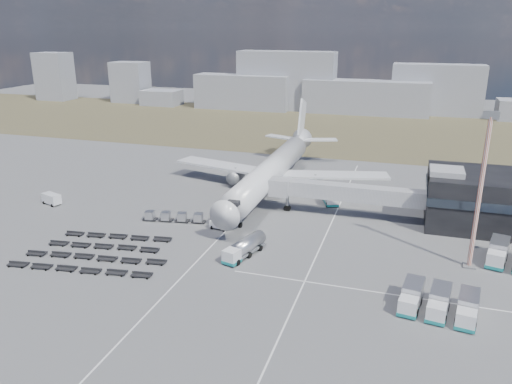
% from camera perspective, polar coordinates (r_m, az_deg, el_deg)
% --- Properties ---
extents(ground, '(420.00, 420.00, 0.00)m').
position_cam_1_polar(ground, '(86.42, -3.76, -6.22)').
color(ground, '#565659').
rests_on(ground, ground).
extents(grass_strip, '(420.00, 90.00, 0.01)m').
position_cam_1_polar(grass_strip, '(188.81, 8.40, 7.23)').
color(grass_strip, '#463E2A').
rests_on(grass_strip, ground).
extents(lane_markings, '(47.12, 110.00, 0.01)m').
position_cam_1_polar(lane_markings, '(86.29, 3.06, -6.24)').
color(lane_markings, silver).
rests_on(lane_markings, ground).
extents(terminal, '(30.40, 16.40, 11.00)m').
position_cam_1_polar(terminal, '(103.52, 27.08, -0.94)').
color(terminal, black).
rests_on(terminal, ground).
extents(jet_bridge, '(30.30, 3.80, 7.05)m').
position_cam_1_polar(jet_bridge, '(99.33, 9.07, 0.04)').
color(jet_bridge, '#939399').
rests_on(jet_bridge, ground).
extents(airliner, '(51.59, 64.53, 17.62)m').
position_cam_1_polar(airliner, '(113.56, 2.06, 2.73)').
color(airliner, silver).
rests_on(airliner, ground).
extents(skyline, '(310.47, 25.49, 25.62)m').
position_cam_1_polar(skyline, '(225.55, 13.68, 11.13)').
color(skyline, gray).
rests_on(skyline, ground).
extents(fuel_tanker, '(4.93, 9.75, 3.06)m').
position_cam_1_polar(fuel_tanker, '(82.18, -1.33, -6.36)').
color(fuel_tanker, silver).
rests_on(fuel_tanker, ground).
extents(pushback_tug, '(3.91, 2.55, 1.61)m').
position_cam_1_polar(pushback_tug, '(93.45, -4.10, -3.74)').
color(pushback_tug, silver).
rests_on(pushback_tug, ground).
extents(utility_van, '(4.79, 3.30, 2.33)m').
position_cam_1_polar(utility_van, '(114.20, -22.33, -0.76)').
color(utility_van, silver).
rests_on(utility_van, ground).
extents(catering_truck, '(4.66, 6.91, 2.94)m').
position_cam_1_polar(catering_truck, '(107.44, 8.49, -0.51)').
color(catering_truck, silver).
rests_on(catering_truck, ground).
extents(service_trucks_near, '(10.44, 8.49, 2.89)m').
position_cam_1_polar(service_trucks_near, '(71.17, 20.17, -11.73)').
color(service_trucks_near, silver).
rests_on(service_trucks_near, ground).
extents(uld_row, '(12.43, 3.67, 1.71)m').
position_cam_1_polar(uld_row, '(97.70, -9.36, -2.80)').
color(uld_row, black).
rests_on(uld_row, ground).
extents(baggage_dollies, '(25.35, 17.58, 0.74)m').
position_cam_1_polar(baggage_dollies, '(87.44, -17.72, -6.54)').
color(baggage_dollies, black).
rests_on(baggage_dollies, ground).
extents(floodlight_mast, '(2.34, 1.89, 24.54)m').
position_cam_1_polar(floodlight_mast, '(81.83, 24.22, -0.07)').
color(floodlight_mast, '#B03A1C').
rests_on(floodlight_mast, ground).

